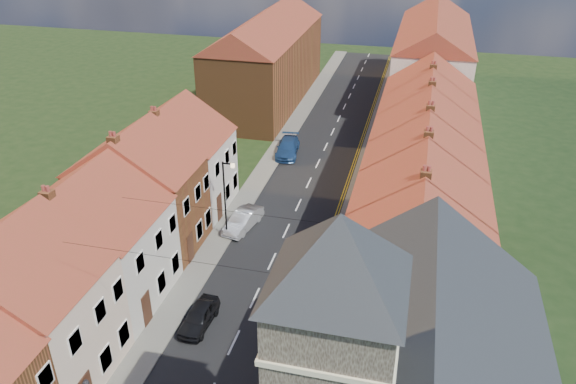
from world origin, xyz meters
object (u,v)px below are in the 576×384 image
Objects in this scene: car_near at (199,316)px; car_far at (288,148)px; pedestrian_right at (329,330)px; lamppost at (226,196)px; car_mid at (243,220)px.

car_far is (-0.80, 24.43, 0.09)m from car_near.
car_near is at bearing -9.21° from pedestrian_right.
lamppost is 1.24× the size of car_far.
lamppost is 1.47× the size of car_mid.
pedestrian_right is (8.30, -10.30, 0.20)m from car_mid.
pedestrian_right reaches higher than car_far.
pedestrian_right is at bearing -44.11° from lamppost.
car_mid is (0.61, 1.66, -2.87)m from lamppost.
car_mid is at bearing -63.65° from pedestrian_right.
car_mid is 13.23m from pedestrian_right.
car_mid is at bearing 96.61° from car_near.
car_far is 3.24× the size of pedestrian_right.
lamppost is 1.67× the size of car_near.
car_near is at bearing -81.12° from lamppost.
car_mid is 0.84× the size of car_far.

